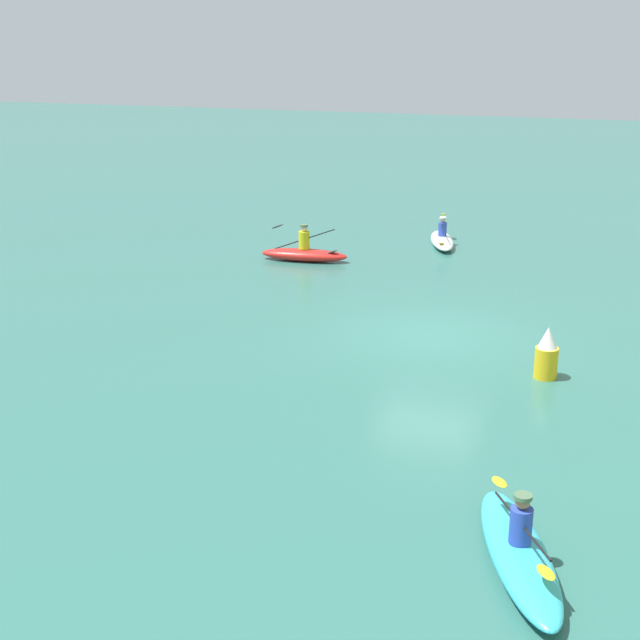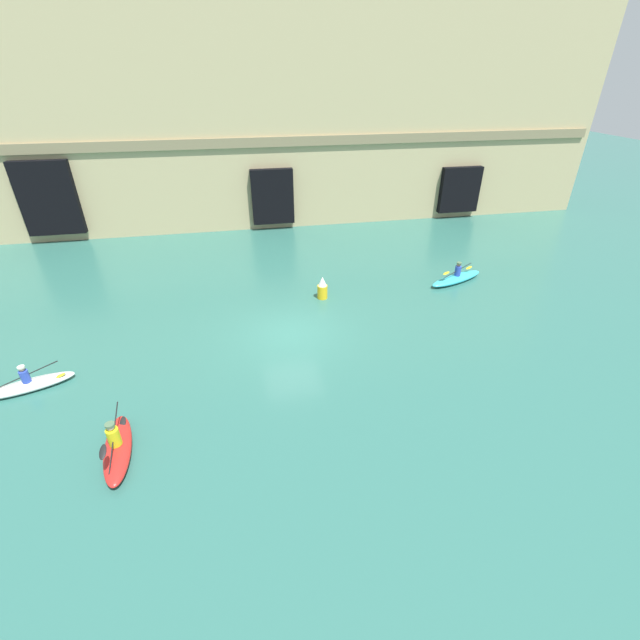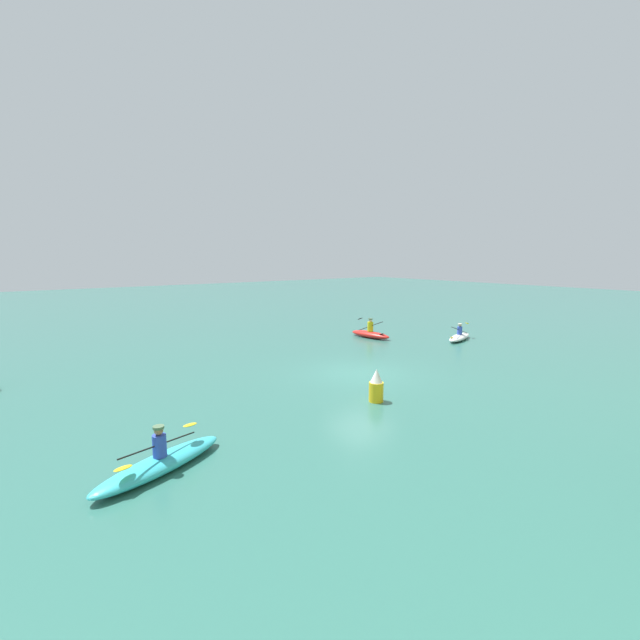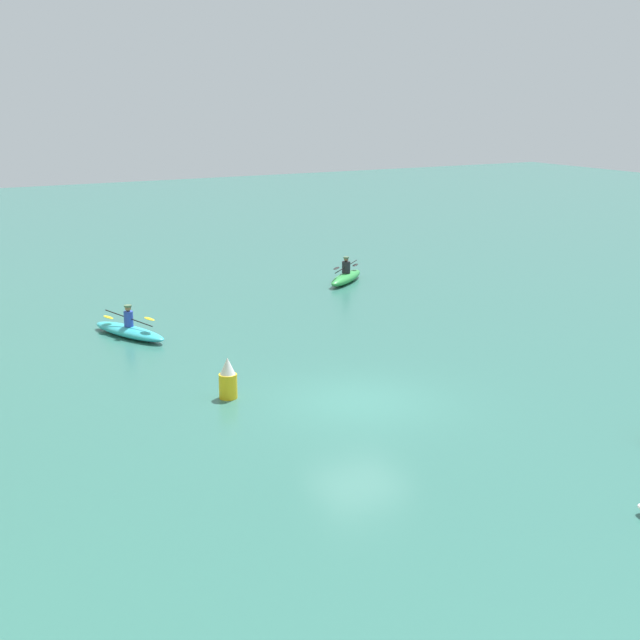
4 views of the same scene
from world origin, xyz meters
name	(u,v)px [view 4 (image 4 of 4)]	position (x,y,z in m)	size (l,w,h in m)	color
ground_plane	(359,401)	(0.00, 0.00, 0.00)	(120.00, 120.00, 0.00)	#2D665B
kayak_cyan	(129,330)	(9.19, 3.39, 0.21)	(3.47, 1.98, 1.08)	#33B2C6
kayak_green	(346,277)	(13.10, -7.33, 0.26)	(2.46, 2.81, 1.13)	green
marker_buoy	(228,379)	(1.93, 2.93, 0.52)	(0.49, 0.49, 1.13)	yellow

